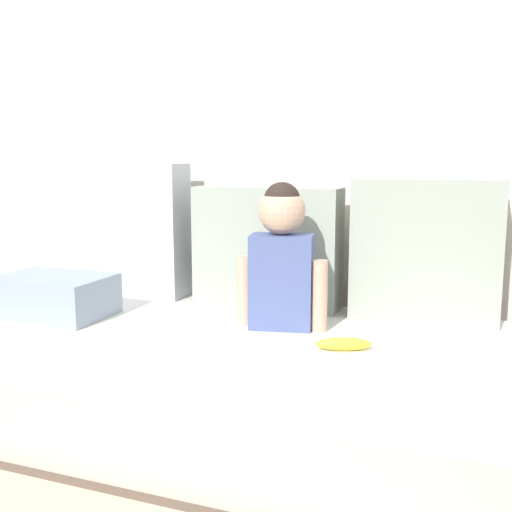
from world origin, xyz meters
TOP-DOWN VIEW (x-y plane):
  - ground_plane at (0.00, 0.00)m, footprint 12.00×12.00m
  - back_wall at (0.00, 0.55)m, footprint 5.11×0.10m
  - couch at (0.00, 0.00)m, footprint 1.91×0.84m
  - throw_pillow_left at (-0.59, 0.32)m, footprint 0.46×0.16m
  - throw_pillow_center at (0.00, 0.32)m, footprint 0.57×0.16m
  - throw_pillow_right at (0.59, 0.32)m, footprint 0.51×0.16m
  - toddler at (0.15, 0.05)m, footprint 0.32×0.17m
  - banana at (0.40, -0.13)m, footprint 0.18×0.10m
  - folded_blanket at (-0.68, -0.10)m, footprint 0.40×0.28m

SIDE VIEW (x-z plane):
  - ground_plane at x=0.00m, z-range 0.00..0.00m
  - couch at x=0.00m, z-range 0.00..0.41m
  - banana at x=0.40m, z-range 0.41..0.45m
  - folded_blanket at x=-0.68m, z-range 0.41..0.56m
  - throw_pillow_center at x=0.00m, z-range 0.41..0.88m
  - toddler at x=0.15m, z-range 0.41..0.91m
  - throw_pillow_right at x=0.59m, z-range 0.41..0.91m
  - throw_pillow_left at x=-0.59m, z-range 0.41..0.96m
  - back_wall at x=0.00m, z-range 0.00..2.24m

